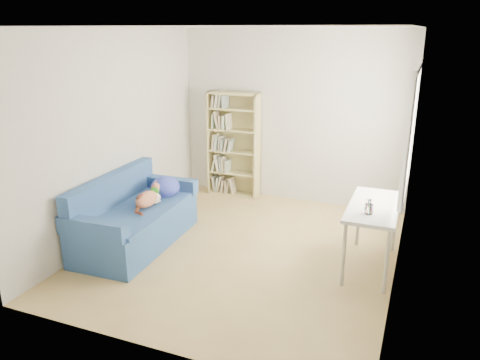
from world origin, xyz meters
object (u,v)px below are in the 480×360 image
bookshelf (234,149)px  pen_cup (369,208)px  sofa (135,218)px  desk (374,212)px

bookshelf → pen_cup: size_ratio=9.61×
sofa → desk: sofa is taller
bookshelf → pen_cup: 3.07m
bookshelf → desk: bearing=-35.7°
sofa → pen_cup: 2.83m
sofa → bookshelf: (0.44, 2.14, 0.43)m
desk → pen_cup: pen_cup is taller
bookshelf → sofa: bearing=-101.7°
desk → pen_cup: bearing=-95.6°
sofa → desk: bearing=6.7°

